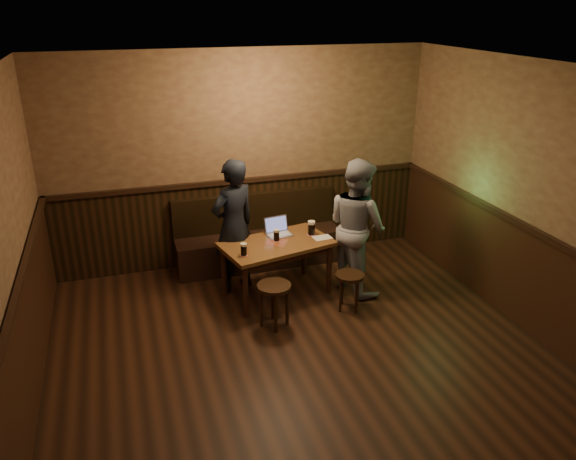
% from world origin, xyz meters
% --- Properties ---
extents(room, '(5.04, 6.04, 2.84)m').
position_xyz_m(room, '(0.00, 0.22, 1.20)').
color(room, black).
rests_on(room, ground).
extents(bench, '(2.20, 0.50, 0.95)m').
position_xyz_m(bench, '(0.13, 2.75, 0.31)').
color(bench, black).
rests_on(bench, ground).
extents(pub_table, '(1.40, 0.99, 0.68)m').
position_xyz_m(pub_table, '(0.13, 1.86, 0.59)').
color(pub_table, '#573518').
rests_on(pub_table, ground).
extents(stool_left, '(0.43, 0.43, 0.50)m').
position_xyz_m(stool_left, '(-0.10, 1.18, 0.40)').
color(stool_left, black).
rests_on(stool_left, ground).
extents(stool_right, '(0.41, 0.41, 0.44)m').
position_xyz_m(stool_right, '(0.82, 1.27, 0.35)').
color(stool_right, black).
rests_on(stool_right, ground).
extents(pint_left, '(0.09, 0.09, 0.15)m').
position_xyz_m(pint_left, '(-0.32, 1.63, 0.75)').
color(pint_left, maroon).
rests_on(pint_left, pub_table).
extents(pint_mid, '(0.09, 0.09, 0.15)m').
position_xyz_m(pint_mid, '(0.14, 1.91, 0.75)').
color(pint_mid, maroon).
rests_on(pint_mid, pub_table).
extents(pint_right, '(0.12, 0.12, 0.18)m').
position_xyz_m(pint_right, '(0.60, 1.96, 0.77)').
color(pint_right, maroon).
rests_on(pint_right, pub_table).
extents(laptop, '(0.33, 0.28, 0.21)m').
position_xyz_m(laptop, '(0.22, 2.10, 0.73)').
color(laptop, silver).
rests_on(laptop, pub_table).
extents(menu, '(0.23, 0.17, 0.00)m').
position_xyz_m(menu, '(0.69, 1.83, 0.68)').
color(menu, silver).
rests_on(menu, pub_table).
extents(person_suit, '(0.71, 0.61, 1.65)m').
position_xyz_m(person_suit, '(-0.31, 2.17, 0.82)').
color(person_suit, black).
rests_on(person_suit, ground).
extents(person_grey, '(0.82, 0.94, 1.65)m').
position_xyz_m(person_grey, '(1.09, 1.72, 0.83)').
color(person_grey, gray).
rests_on(person_grey, ground).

